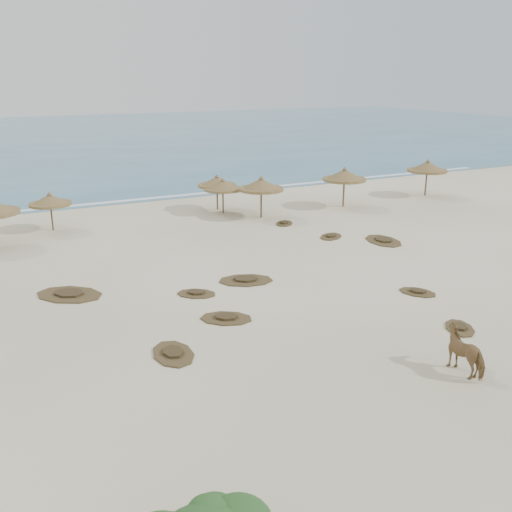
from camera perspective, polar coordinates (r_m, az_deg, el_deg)
name	(u,v)px	position (r m, az deg, el deg)	size (l,w,h in m)	color
ground	(318,326)	(22.46, 6.25, -6.97)	(160.00, 160.00, 0.00)	#EFE5C5
ocean	(49,139)	(93.18, -19.96, 10.98)	(200.00, 100.00, 0.01)	#2C6285
foam_line	(137,200)	(45.45, -11.79, 5.52)	(70.00, 0.60, 0.01)	white
palapa_2	(50,200)	(37.55, -19.91, 5.25)	(3.37, 3.37, 2.44)	brown
palapa_3	(217,182)	(40.98, -3.93, 7.38)	(3.44, 3.44, 2.57)	brown
palapa_4	(223,186)	(39.90, -3.34, 7.02)	(2.94, 2.94, 2.49)	brown
palapa_5	(261,185)	(38.50, 0.52, 7.10)	(4.04, 4.04, 2.87)	brown
palapa_6	(344,176)	(42.26, 8.84, 7.94)	(3.31, 3.31, 2.95)	brown
palapa_7	(427,167)	(47.70, 16.77, 8.49)	(3.62, 3.62, 2.93)	brown
horse	(467,351)	(20.05, 20.34, -8.94)	(0.79, 1.73, 1.46)	olive
scrub_1	(69,294)	(26.59, -18.17, -3.65)	(3.62, 3.53, 0.16)	brown
scrub_2	(196,293)	(25.51, -5.97, -3.73)	(2.10, 1.97, 0.16)	brown
scrub_3	(246,280)	(26.99, -1.03, -2.41)	(3.01, 2.49, 0.16)	brown
scrub_4	(418,292)	(26.54, 15.86, -3.48)	(1.78, 1.98, 0.16)	brown
scrub_5	(383,241)	(34.15, 12.62, 1.52)	(2.09, 2.93, 0.16)	brown
scrub_7	(331,236)	(34.50, 7.50, 1.97)	(2.17, 2.02, 0.16)	brown
scrub_9	(226,318)	(22.93, -3.00, -6.21)	(2.51, 2.30, 0.16)	brown
scrub_10	(284,223)	(37.29, 2.85, 3.30)	(1.84, 1.95, 0.16)	brown
scrub_11	(173,353)	(20.39, -8.29, -9.61)	(1.46, 2.19, 0.16)	brown
scrub_12	(460,328)	(23.41, 19.69, -6.78)	(1.74, 1.94, 0.16)	brown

